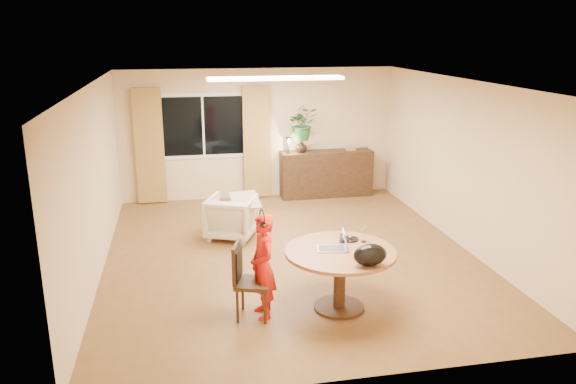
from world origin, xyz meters
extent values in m
plane|color=brown|center=(0.00, 0.00, 0.00)|extent=(6.50, 6.50, 0.00)
plane|color=white|center=(0.00, 0.00, 2.60)|extent=(6.50, 6.50, 0.00)
plane|color=beige|center=(0.00, 3.25, 1.30)|extent=(5.50, 0.00, 5.50)
plane|color=beige|center=(-2.75, 0.00, 1.30)|extent=(0.00, 6.50, 6.50)
plane|color=beige|center=(2.75, 0.00, 1.30)|extent=(0.00, 6.50, 6.50)
cube|color=white|center=(-1.10, 3.23, 1.50)|extent=(1.70, 0.02, 1.30)
cube|color=black|center=(-1.10, 3.22, 1.50)|extent=(1.55, 0.01, 1.15)
cube|color=white|center=(-1.10, 3.22, 1.50)|extent=(0.04, 0.01, 1.15)
cube|color=#996632|center=(-2.15, 3.15, 1.15)|extent=(0.55, 0.08, 2.25)
cube|color=#996632|center=(-0.05, 3.15, 1.15)|extent=(0.55, 0.08, 2.25)
cube|color=white|center=(0.00, 1.20, 2.57)|extent=(2.20, 0.35, 0.05)
cylinder|color=brown|center=(0.26, -1.80, 0.75)|extent=(1.35, 1.35, 0.04)
cylinder|color=black|center=(0.26, -1.80, 0.36)|extent=(0.15, 0.15, 0.73)
cylinder|color=black|center=(0.26, -1.80, 0.02)|extent=(0.62, 0.62, 0.03)
imported|color=red|center=(-0.69, -1.79, 0.64)|extent=(0.51, 0.38, 1.27)
imported|color=beige|center=(-0.80, 0.95, 0.35)|extent=(0.98, 0.99, 0.70)
cube|color=black|center=(1.36, 3.01, 0.47)|extent=(1.88, 0.46, 0.94)
imported|color=black|center=(0.83, 3.01, 1.07)|extent=(0.27, 0.27, 0.25)
imported|color=#256428|center=(0.86, 3.01, 1.52)|extent=(0.62, 0.54, 0.66)
camera|label=1|loc=(-1.56, -7.84, 3.30)|focal=35.00mm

